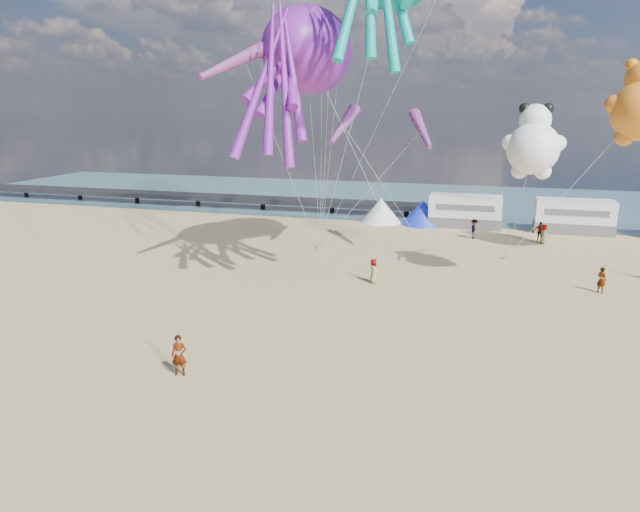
{
  "coord_description": "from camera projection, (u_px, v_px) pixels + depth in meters",
  "views": [
    {
      "loc": [
        7.35,
        -14.67,
        11.09
      ],
      "look_at": [
        1.47,
        6.0,
        5.42
      ],
      "focal_mm": 32.0,
      "sensor_mm": 36.0,
      "label": 1
    }
  ],
  "objects": [
    {
      "name": "windsock_mid",
      "position": [
        343.0,
        125.0,
        42.74
      ],
      "size": [
        1.66,
        5.5,
        5.42
      ],
      "primitive_type": null,
      "rotation": [
        0.0,
        0.0,
        -0.12
      ],
      "color": "red"
    },
    {
      "name": "sandbag_a",
      "position": [
        319.0,
        250.0,
        44.85
      ],
      "size": [
        0.5,
        0.35,
        0.22
      ],
      "primitive_type": "cube",
      "color": "gray",
      "rests_on": "ground"
    },
    {
      "name": "beachgoer_6",
      "position": [
        544.0,
        234.0,
        47.16
      ],
      "size": [
        0.44,
        0.62,
        1.62
      ],
      "primitive_type": "imported",
      "rotation": [
        0.0,
        0.0,
        4.62
      ],
      "color": "#7F6659",
      "rests_on": "ground"
    },
    {
      "name": "beachgoer_3",
      "position": [
        540.0,
        232.0,
        47.83
      ],
      "size": [
        1.22,
        0.86,
        1.73
      ],
      "primitive_type": "imported",
      "rotation": [
        0.0,
        0.0,
        6.08
      ],
      "color": "#7F6659",
      "rests_on": "ground"
    },
    {
      "name": "kite_panda",
      "position": [
        533.0,
        149.0,
        34.43
      ],
      "size": [
        4.09,
        3.88,
        5.37
      ],
      "primitive_type": null,
      "rotation": [
        0.0,
        0.0,
        0.08
      ],
      "color": "white"
    },
    {
      "name": "water",
      "position": [
        418.0,
        200.0,
        69.56
      ],
      "size": [
        120.0,
        120.0,
        0.0
      ],
      "primitive_type": "plane",
      "color": "#3B6372",
      "rests_on": "ground"
    },
    {
      "name": "sandbag_c",
      "position": [
        507.0,
        258.0,
        42.64
      ],
      "size": [
        0.5,
        0.35,
        0.22
      ],
      "primitive_type": "cube",
      "color": "gray",
      "rests_on": "ground"
    },
    {
      "name": "motorhome_1",
      "position": [
        574.0,
        216.0,
        51.12
      ],
      "size": [
        6.6,
        2.5,
        3.0
      ],
      "primitive_type": "cube",
      "color": "silver",
      "rests_on": "ground"
    },
    {
      "name": "windsock_right",
      "position": [
        422.0,
        130.0,
        41.14
      ],
      "size": [
        2.65,
        4.63,
        4.65
      ],
      "primitive_type": null,
      "rotation": [
        0.0,
        0.0,
        0.4
      ],
      "color": "red"
    },
    {
      "name": "ground",
      "position": [
        226.0,
        460.0,
        18.41
      ],
      "size": [
        120.0,
        120.0,
        0.0
      ],
      "primitive_type": "plane",
      "color": "tan",
      "rests_on": "ground"
    },
    {
      "name": "windsock_left",
      "position": [
        243.0,
        58.0,
        34.91
      ],
      "size": [
        3.77,
        7.42,
        7.54
      ],
      "primitive_type": null,
      "rotation": [
        0.0,
        0.0,
        -0.37
      ],
      "color": "red"
    },
    {
      "name": "sandbag_d",
      "position": [
        425.0,
        250.0,
        44.82
      ],
      "size": [
        0.5,
        0.35,
        0.22
      ],
      "primitive_type": "cube",
      "color": "gray",
      "rests_on": "ground"
    },
    {
      "name": "kite_octopus_purple",
      "position": [
        307.0,
        51.0,
        38.14
      ],
      "size": [
        5.41,
        11.15,
        12.4
      ],
      "primitive_type": null,
      "rotation": [
        0.0,
        0.0,
        0.07
      ],
      "color": "#761A99"
    },
    {
      "name": "motorhome_0",
      "position": [
        465.0,
        211.0,
        53.64
      ],
      "size": [
        6.6,
        2.5,
        3.0
      ],
      "primitive_type": "cube",
      "color": "silver",
      "rests_on": "ground"
    },
    {
      "name": "beachgoer_0",
      "position": [
        374.0,
        271.0,
        36.75
      ],
      "size": [
        0.48,
        0.63,
        1.58
      ],
      "primitive_type": "imported",
      "rotation": [
        0.0,
        0.0,
        1.75
      ],
      "color": "#7F6659",
      "rests_on": "ground"
    },
    {
      "name": "tent_blue",
      "position": [
        422.0,
        212.0,
        54.78
      ],
      "size": [
        4.0,
        4.0,
        2.4
      ],
      "primitive_type": "cone",
      "color": "#1933CC",
      "rests_on": "ground"
    },
    {
      "name": "pier",
      "position": [
        167.0,
        195.0,
        66.49
      ],
      "size": [
        60.0,
        3.0,
        0.5
      ],
      "primitive_type": "cube",
      "color": "black",
      "rests_on": "ground"
    },
    {
      "name": "beachgoer_5",
      "position": [
        602.0,
        280.0,
        34.75
      ],
      "size": [
        1.42,
        1.4,
        1.63
      ],
      "primitive_type": "imported",
      "rotation": [
        0.0,
        0.0,
        2.37
      ],
      "color": "#7F6659",
      "rests_on": "ground"
    },
    {
      "name": "tent_white",
      "position": [
        381.0,
        210.0,
        55.84
      ],
      "size": [
        4.0,
        4.0,
        2.4
      ],
      "primitive_type": "cone",
      "color": "white",
      "rests_on": "ground"
    },
    {
      "name": "sandbag_b",
      "position": [
        404.0,
        259.0,
        42.24
      ],
      "size": [
        0.5,
        0.35,
        0.22
      ],
      "primitive_type": "cube",
      "color": "gray",
      "rests_on": "ground"
    },
    {
      "name": "sandbag_e",
      "position": [
        321.0,
        246.0,
        46.1
      ],
      "size": [
        0.5,
        0.35,
        0.22
      ],
      "primitive_type": "cube",
      "color": "gray",
      "rests_on": "ground"
    },
    {
      "name": "standing_person",
      "position": [
        179.0,
        356.0,
        24.03
      ],
      "size": [
        0.74,
        0.58,
        1.8
      ],
      "primitive_type": "imported",
      "rotation": [
        0.0,
        0.0,
        0.26
      ],
      "color": "tan",
      "rests_on": "ground"
    },
    {
      "name": "beachgoer_2",
      "position": [
        474.0,
        229.0,
        49.02
      ],
      "size": [
        0.7,
        0.87,
        1.7
      ],
      "primitive_type": "imported",
      "rotation": [
        0.0,
        0.0,
        1.5
      ],
      "color": "#7F6659",
      "rests_on": "ground"
    }
  ]
}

